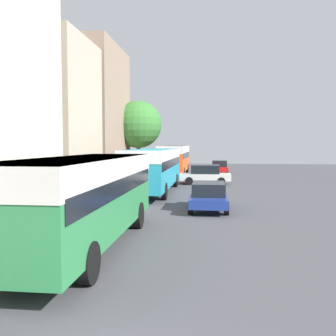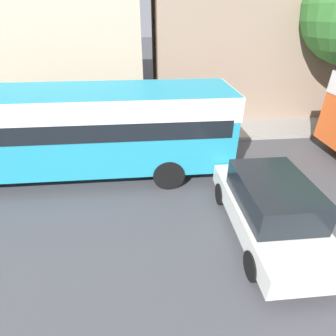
{
  "view_description": "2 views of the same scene",
  "coord_description": "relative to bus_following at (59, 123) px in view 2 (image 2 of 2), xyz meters",
  "views": [
    {
      "loc": [
        2.05,
        -3.66,
        3.23
      ],
      "look_at": [
        -0.75,
        20.13,
        1.72
      ],
      "focal_mm": 40.0,
      "sensor_mm": 36.0,
      "label": 1
    },
    {
      "loc": [
        6.29,
        23.95,
        4.93
      ],
      "look_at": [
        0.14,
        24.52,
        1.23
      ],
      "focal_mm": 28.0,
      "sensor_mm": 36.0,
      "label": 2
    }
  ],
  "objects": [
    {
      "name": "bus_following",
      "position": [
        0.0,
        0.0,
        0.0
      ],
      "size": [
        2.54,
        10.99,
        2.91
      ],
      "color": "teal",
      "rests_on": "ground_plane"
    },
    {
      "name": "car_crossing",
      "position": [
        3.36,
        5.69,
        -1.1
      ],
      "size": [
        4.11,
        1.87,
        1.57
      ],
      "rotation": [
        0.0,
        0.0,
        -1.57
      ],
      "color": "silver",
      "rests_on": "ground_plane"
    },
    {
      "name": "building_far_terrace",
      "position": [
        -7.74,
        -0.64,
        3.25
      ],
      "size": [
        6.75,
        6.74,
        10.3
      ],
      "color": "#BCAD93",
      "rests_on": "ground_plane"
    }
  ]
}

